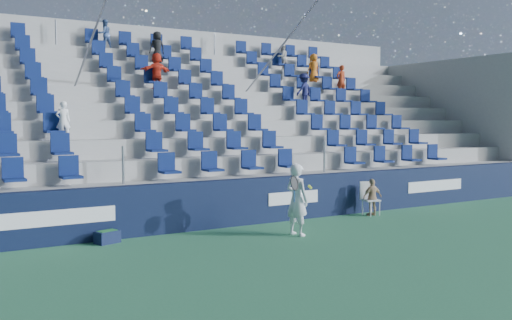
% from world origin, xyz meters
% --- Properties ---
extents(ground, '(70.00, 70.00, 0.00)m').
position_xyz_m(ground, '(0.00, 0.00, 0.00)').
color(ground, '#32754C').
rests_on(ground, ground).
extents(sponsor_wall, '(24.00, 0.32, 1.20)m').
position_xyz_m(sponsor_wall, '(0.00, 3.15, 0.60)').
color(sponsor_wall, '#0D1633').
rests_on(sponsor_wall, ground).
extents(grandstand, '(24.00, 8.17, 6.63)m').
position_xyz_m(grandstand, '(0.00, 8.24, 2.13)').
color(grandstand, '#A5A6A0').
rests_on(grandstand, ground).
extents(tennis_player, '(0.69, 0.69, 1.70)m').
position_xyz_m(tennis_player, '(0.43, 1.31, 0.85)').
color(tennis_player, white).
rests_on(tennis_player, ground).
extents(line_judge_chair, '(0.51, 0.52, 0.96)m').
position_xyz_m(line_judge_chair, '(3.88, 2.65, 0.54)').
color(line_judge_chair, white).
rests_on(line_judge_chair, ground).
extents(line_judge, '(0.64, 0.32, 1.05)m').
position_xyz_m(line_judge, '(3.88, 2.50, 0.53)').
color(line_judge, tan).
rests_on(line_judge, ground).
extents(ball_bin, '(0.58, 0.47, 0.28)m').
position_xyz_m(ball_bin, '(-3.66, 2.75, 0.15)').
color(ball_bin, '#0F1837').
rests_on(ball_bin, ground).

